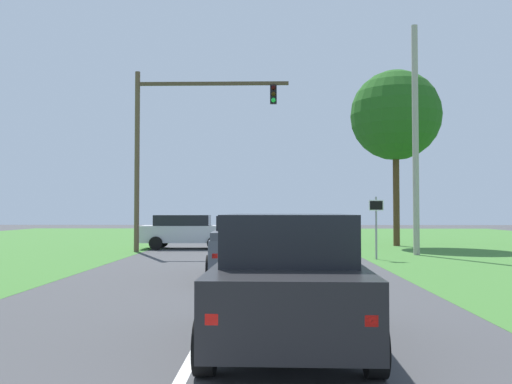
% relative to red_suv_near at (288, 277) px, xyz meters
% --- Properties ---
extents(ground_plane, '(120.00, 120.00, 0.00)m').
position_rel_red_suv_near_xyz_m(ground_plane, '(-1.32, 6.90, -1.01)').
color(ground_plane, '#424244').
extents(red_suv_near, '(2.35, 4.66, 1.94)m').
position_rel_red_suv_near_xyz_m(red_suv_near, '(0.00, 0.00, 0.00)').
color(red_suv_near, black).
rests_on(red_suv_near, ground_plane).
extents(pickup_truck_lead, '(2.27, 5.27, 1.84)m').
position_rel_red_suv_near_xyz_m(pickup_truck_lead, '(-0.91, 7.95, -0.06)').
color(pickup_truck_lead, '#4C515B').
rests_on(pickup_truck_lead, ground_plane).
extents(traffic_light, '(7.48, 0.40, 8.76)m').
position_rel_red_suv_near_xyz_m(traffic_light, '(-4.87, 18.00, 4.71)').
color(traffic_light, brown).
rests_on(traffic_light, ground_plane).
extents(keep_moving_sign, '(0.60, 0.09, 2.56)m').
position_rel_red_suv_near_xyz_m(keep_moving_sign, '(4.12, 14.19, 0.62)').
color(keep_moving_sign, gray).
rests_on(keep_moving_sign, ground_plane).
extents(oak_tree_right, '(5.10, 5.10, 9.96)m').
position_rel_red_suv_near_xyz_m(oak_tree_right, '(6.96, 22.73, 6.38)').
color(oak_tree_right, '#4C351E').
rests_on(oak_tree_right, ground_plane).
extents(crossing_suv_far, '(4.78, 2.26, 1.76)m').
position_rel_red_suv_near_xyz_m(crossing_suv_far, '(-4.60, 20.26, -0.08)').
color(crossing_suv_far, silver).
rests_on(crossing_suv_far, ground_plane).
extents(utility_pole_right, '(0.28, 0.28, 10.42)m').
position_rel_red_suv_near_xyz_m(utility_pole_right, '(6.37, 16.46, 4.20)').
color(utility_pole_right, '#9E998E').
rests_on(utility_pole_right, ground_plane).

